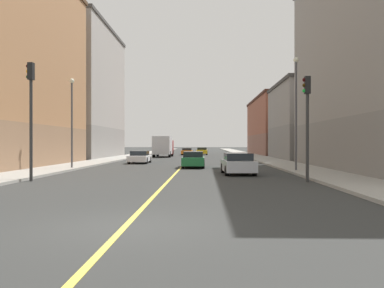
% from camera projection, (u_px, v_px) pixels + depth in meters
% --- Properties ---
extents(ground_plane, '(400.00, 400.00, 0.00)m').
position_uv_depth(ground_plane, '(125.00, 226.00, 9.53)').
color(ground_plane, '#313331').
rests_on(ground_plane, ground).
extents(sidewalk_left, '(3.37, 168.00, 0.15)m').
position_uv_depth(sidewalk_left, '(255.00, 156.00, 58.23)').
color(sidewalk_left, '#9E9B93').
rests_on(sidewalk_left, ground).
extents(sidewalk_right, '(3.37, 168.00, 0.15)m').
position_uv_depth(sidewalk_right, '(128.00, 156.00, 58.78)').
color(sidewalk_right, '#9E9B93').
rests_on(sidewalk_right, ground).
extents(lane_center_stripe, '(0.16, 154.00, 0.01)m').
position_uv_depth(lane_center_stripe, '(191.00, 157.00, 58.51)').
color(lane_center_stripe, '#E5D14C').
rests_on(lane_center_stripe, ground).
extents(building_left_mid, '(10.02, 14.55, 9.42)m').
position_uv_depth(building_left_mid, '(317.00, 121.00, 49.18)').
color(building_left_mid, slate).
rests_on(building_left_mid, ground).
extents(building_left_far, '(10.02, 24.99, 10.00)m').
position_uv_depth(building_left_far, '(282.00, 126.00, 70.79)').
color(building_left_far, brown).
rests_on(building_left_far, ground).
extents(building_right_midblock, '(10.02, 19.30, 17.88)m').
position_uv_depth(building_right_midblock, '(76.00, 93.00, 55.05)').
color(building_right_midblock, gray).
rests_on(building_right_midblock, ground).
extents(traffic_light_left_near, '(0.40, 0.32, 5.43)m').
position_uv_depth(traffic_light_left_near, '(307.00, 113.00, 20.46)').
color(traffic_light_left_near, '#2D2D2D').
rests_on(traffic_light_left_near, ground).
extents(traffic_light_right_near, '(0.40, 0.32, 6.21)m').
position_uv_depth(traffic_light_right_near, '(31.00, 105.00, 20.89)').
color(traffic_light_right_near, '#2D2D2D').
rests_on(traffic_light_right_near, ground).
extents(street_lamp_left_near, '(0.36, 0.36, 7.73)m').
position_uv_depth(street_lamp_left_near, '(296.00, 102.00, 27.31)').
color(street_lamp_left_near, '#4C4C51').
rests_on(street_lamp_left_near, ground).
extents(street_lamp_right_near, '(0.36, 0.36, 6.78)m').
position_uv_depth(street_lamp_right_near, '(72.00, 113.00, 30.36)').
color(street_lamp_right_near, '#4C4C51').
rests_on(street_lamp_right_near, ground).
extents(car_green, '(1.84, 4.39, 1.31)m').
position_uv_depth(car_green, '(193.00, 160.00, 32.71)').
color(car_green, '#1E6B38').
rests_on(car_green, ground).
extents(car_white, '(1.91, 4.23, 1.23)m').
position_uv_depth(car_white, '(140.00, 157.00, 39.80)').
color(car_white, white).
rests_on(car_white, ground).
extents(car_silver, '(2.08, 4.14, 1.36)m').
position_uv_depth(car_silver, '(238.00, 164.00, 25.58)').
color(car_silver, silver).
rests_on(car_silver, ground).
extents(car_yellow, '(1.91, 4.11, 1.28)m').
position_uv_depth(car_yellow, '(202.00, 151.00, 69.01)').
color(car_yellow, gold).
rests_on(car_yellow, ground).
extents(car_orange, '(1.89, 4.17, 1.19)m').
position_uv_depth(car_orange, '(187.00, 151.00, 68.20)').
color(car_orange, orange).
rests_on(car_orange, ground).
extents(box_truck, '(2.53, 7.49, 2.97)m').
position_uv_depth(box_truck, '(163.00, 146.00, 58.12)').
color(box_truck, maroon).
rests_on(box_truck, ground).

